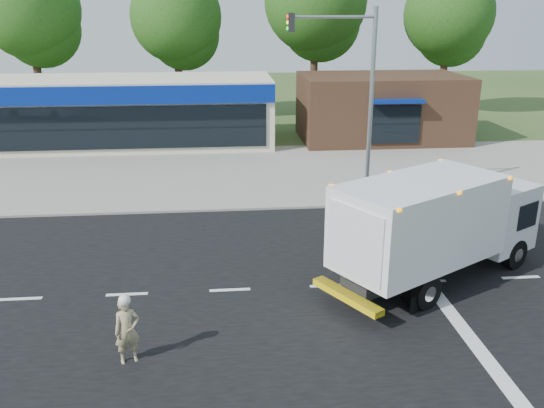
# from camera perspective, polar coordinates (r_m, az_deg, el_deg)

# --- Properties ---
(ground) EXTENTS (120.00, 120.00, 0.00)m
(ground) POSITION_cam_1_polar(r_m,az_deg,el_deg) (17.55, 5.74, -8.10)
(ground) COLOR #385123
(ground) RESTS_ON ground
(road_asphalt) EXTENTS (60.00, 14.00, 0.02)m
(road_asphalt) POSITION_cam_1_polar(r_m,az_deg,el_deg) (17.55, 5.74, -8.08)
(road_asphalt) COLOR black
(road_asphalt) RESTS_ON ground
(sidewalk) EXTENTS (60.00, 2.40, 0.12)m
(sidewalk) POSITION_cam_1_polar(r_m,az_deg,el_deg) (25.02, 2.24, 0.52)
(sidewalk) COLOR gray
(sidewalk) RESTS_ON ground
(parking_apron) EXTENTS (60.00, 9.00, 0.02)m
(parking_apron) POSITION_cam_1_polar(r_m,az_deg,el_deg) (30.55, 0.83, 3.84)
(parking_apron) COLOR gray
(parking_apron) RESTS_ON ground
(lane_markings) EXTENTS (55.20, 7.00, 0.01)m
(lane_markings) POSITION_cam_1_polar(r_m,az_deg,el_deg) (16.69, 11.25, -9.83)
(lane_markings) COLOR silver
(lane_markings) RESTS_ON road_asphalt
(ems_box_truck) EXTENTS (7.65, 5.84, 3.34)m
(ems_box_truck) POSITION_cam_1_polar(r_m,az_deg,el_deg) (17.76, 16.03, -1.68)
(ems_box_truck) COLOR black
(ems_box_truck) RESTS_ON ground
(emergency_worker) EXTENTS (0.70, 0.58, 1.76)m
(emergency_worker) POSITION_cam_1_polar(r_m,az_deg,el_deg) (14.07, -14.16, -11.92)
(emergency_worker) COLOR tan
(emergency_worker) RESTS_ON ground
(retail_strip_mall) EXTENTS (18.00, 6.20, 4.00)m
(retail_strip_mall) POSITION_cam_1_polar(r_m,az_deg,el_deg) (36.23, -14.67, 8.86)
(retail_strip_mall) COLOR beige
(retail_strip_mall) RESTS_ON ground
(brown_storefront) EXTENTS (10.00, 6.70, 4.00)m
(brown_storefront) POSITION_cam_1_polar(r_m,az_deg,el_deg) (37.23, 10.76, 9.38)
(brown_storefront) COLOR #382316
(brown_storefront) RESTS_ON ground
(traffic_signal_pole) EXTENTS (3.51, 0.25, 8.00)m
(traffic_signal_pole) POSITION_cam_1_polar(r_m,az_deg,el_deg) (23.78, 8.33, 11.41)
(traffic_signal_pole) COLOR gray
(traffic_signal_pole) RESTS_ON ground
(background_trees) EXTENTS (36.77, 7.39, 12.10)m
(background_trees) POSITION_cam_1_polar(r_m,az_deg,el_deg) (43.56, -2.37, 18.13)
(background_trees) COLOR #332114
(background_trees) RESTS_ON ground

